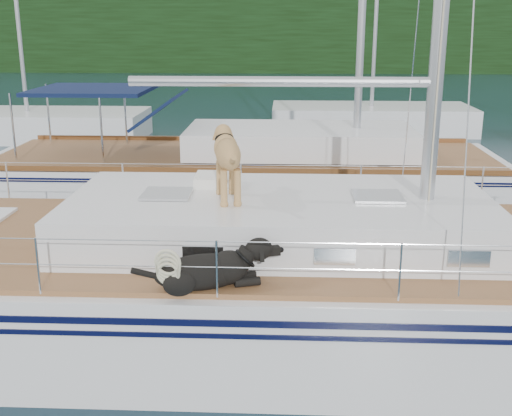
{
  "coord_description": "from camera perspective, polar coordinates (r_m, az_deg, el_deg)",
  "views": [
    {
      "loc": [
        0.86,
        -7.65,
        3.88
      ],
      "look_at": [
        0.5,
        0.2,
        1.6
      ],
      "focal_mm": 45.0,
      "sensor_mm": 36.0,
      "label": 1
    }
  ],
  "objects": [
    {
      "name": "ground",
      "position": [
        8.62,
        -3.44,
        -10.6
      ],
      "size": [
        120.0,
        120.0,
        0.0
      ],
      "primitive_type": "plane",
      "color": "black",
      "rests_on": "ground"
    },
    {
      "name": "tree_line",
      "position": [
        52.66,
        1.75,
        15.23
      ],
      "size": [
        90.0,
        3.0,
        6.0
      ],
      "primitive_type": "cube",
      "color": "black",
      "rests_on": "ground"
    },
    {
      "name": "shore_bank",
      "position": [
        53.95,
        1.75,
        12.71
      ],
      "size": [
        92.0,
        1.0,
        1.2
      ],
      "primitive_type": "cube",
      "color": "#595147",
      "rests_on": "ground"
    },
    {
      "name": "main_sailboat",
      "position": [
        8.32,
        -2.89,
        -6.49
      ],
      "size": [
        12.0,
        3.87,
        14.01
      ],
      "color": "white",
      "rests_on": "ground"
    },
    {
      "name": "neighbor_sailboat",
      "position": [
        14.01,
        -0.59,
        2.76
      ],
      "size": [
        11.0,
        3.5,
        13.3
      ],
      "color": "white",
      "rests_on": "ground"
    },
    {
      "name": "bg_boat_west",
      "position": [
        23.64,
        -19.57,
        6.91
      ],
      "size": [
        8.0,
        3.0,
        11.65
      ],
      "color": "white",
      "rests_on": "ground"
    },
    {
      "name": "bg_boat_center",
      "position": [
        24.1,
        10.18,
        7.76
      ],
      "size": [
        7.2,
        3.0,
        11.65
      ],
      "color": "white",
      "rests_on": "ground"
    }
  ]
}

